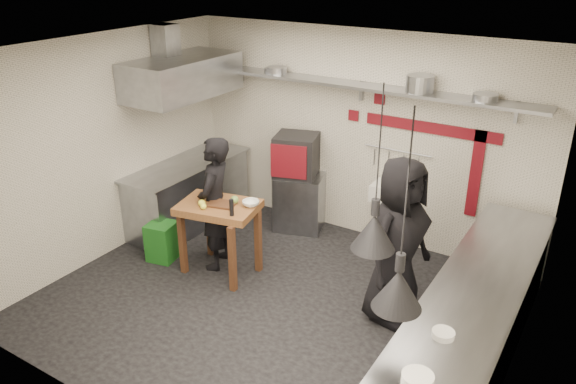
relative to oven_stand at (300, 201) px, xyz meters
The scene contains 47 objects.
floor 1.98m from the oven_stand, 67.76° to the right, with size 5.00×5.00×0.00m, color black.
ceiling 3.08m from the oven_stand, 67.76° to the right, with size 5.00×5.00×0.00m, color silver.
wall_back 1.28m from the oven_stand, 22.89° to the left, with size 5.00×0.04×2.80m, color silver.
wall_front 4.08m from the oven_stand, 79.34° to the right, with size 5.00×0.04×2.80m, color silver.
wall_left 2.71m from the oven_stand, 134.63° to the right, with size 0.04×4.20×2.80m, color silver.
wall_right 3.83m from the oven_stand, 28.99° to the right, with size 0.04×4.20×2.80m, color silver.
red_band_horiz 2.13m from the oven_stand, ahead, with size 1.70×0.02×0.14m, color maroon.
red_band_vert 2.44m from the oven_stand, ahead, with size 0.14×0.02×1.10m, color maroon.
red_tile_a 1.86m from the oven_stand, 16.40° to the left, with size 0.14×0.02×0.14m, color maroon.
red_tile_b 1.46m from the oven_stand, 24.58° to the left, with size 0.14×0.02×0.14m, color maroon.
back_shelf 1.87m from the oven_stand, 10.00° to the left, with size 4.60×0.34×0.04m, color gray.
shelf_bracket_left 2.02m from the oven_stand, 166.56° to the left, with size 0.04×0.06×0.24m, color gray.
shelf_bracket_mid 1.80m from the oven_stand, 20.87° to the left, with size 0.04×0.06×0.24m, color gray.
shelf_bracket_right 3.10m from the oven_stand, ahead, with size 0.04×0.06×0.24m, color gray.
pan_far_left 1.85m from the oven_stand, 164.30° to the left, with size 0.27×0.27×0.09m, color gray.
pan_mid_left 1.85m from the oven_stand, 165.86° to the left, with size 0.25×0.25×0.07m, color gray.
stock_pot 2.40m from the oven_stand, ahead, with size 0.33×0.33×0.20m, color gray.
pan_right 2.91m from the oven_stand, ahead, with size 0.28×0.28×0.08m, color gray.
oven_stand is the anchor object (origin of this frame).
combi_oven 0.69m from the oven_stand, 150.29° to the right, with size 0.56×0.52×0.58m, color black.
oven_door 0.75m from the oven_stand, 91.55° to the right, with size 0.49×0.03×0.46m, color maroon.
oven_glass 0.75m from the oven_stand, 96.17° to the right, with size 0.38×0.02×0.34m, color black.
hand_sink 1.34m from the oven_stand, ahead, with size 0.46×0.34×0.22m, color silver.
sink_tap 1.41m from the oven_stand, ahead, with size 0.03×0.03×0.14m, color gray.
sink_drain 1.29m from the oven_stand, ahead, with size 0.06×0.06×0.66m, color gray.
utensil_rail 1.60m from the oven_stand, 11.85° to the left, with size 0.02×0.02×0.90m, color gray.
counter_right 3.39m from the oven_stand, 31.85° to the right, with size 0.70×3.80×0.90m, color gray.
counter_right_top 3.43m from the oven_stand, 31.85° to the right, with size 0.76×3.90×0.03m, color gray.
plate_stack 4.33m from the oven_stand, 48.36° to the right, with size 0.22×0.22×0.11m, color silver.
small_bowl_right 3.87m from the oven_stand, 42.26° to the right, with size 0.18×0.18×0.05m, color silver.
counter_left 1.60m from the oven_stand, 152.41° to the right, with size 0.70×1.90×0.90m, color gray.
counter_left_top 1.68m from the oven_stand, 152.41° to the right, with size 0.76×2.00×0.03m, color gray.
extractor_hood 2.34m from the oven_stand, 151.56° to the right, with size 0.78×1.60×0.50m, color gray.
hood_duct 2.79m from the oven_stand, 155.40° to the right, with size 0.28×0.28×0.50m, color gray.
green_bin 2.00m from the oven_stand, 121.08° to the right, with size 0.33×0.33×0.50m, color #1B631C.
prep_table 1.57m from the oven_stand, 97.39° to the right, with size 0.92×0.64×0.92m, color brown, non-canonical shape.
cutting_board 1.65m from the oven_stand, 95.51° to the right, with size 0.32×0.23×0.03m, color #53301C.
pepper_mill 1.83m from the oven_stand, 85.91° to the right, with size 0.05×0.05×0.20m, color black.
lemon_a 1.82m from the oven_stand, 100.83° to the right, with size 0.08×0.08×0.08m, color #F6FE3F.
lemon_b 1.87m from the oven_stand, 98.22° to the right, with size 0.07×0.07×0.07m, color #F6FE3F.
veg_ball 1.55m from the oven_stand, 91.67° to the right, with size 0.10×0.10×0.10m, color olive.
steel_tray 1.62m from the oven_stand, 105.42° to the right, with size 0.19×0.13×0.03m, color gray.
bowl 1.50m from the oven_stand, 83.72° to the right, with size 0.20×0.20×0.06m, color silver.
heat_lamp_near 3.61m from the oven_stand, 48.32° to the right, with size 0.37×0.37×1.39m, color black, non-canonical shape.
heat_lamp_far 4.18m from the oven_stand, 48.58° to the right, with size 0.37×0.37×1.52m, color black, non-canonical shape.
chef_left 1.55m from the oven_stand, 103.29° to the right, with size 0.62×0.40×1.69m, color black.
chef_right 2.39m from the oven_stand, 33.52° to the right, with size 0.90×0.58×1.84m, color black.
Camera 1 is at (2.95, -4.43, 3.72)m, focal length 35.00 mm.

